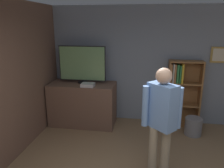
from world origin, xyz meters
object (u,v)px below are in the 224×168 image
at_px(waste_bin, 193,126).
at_px(bookshelf, 180,91).
at_px(game_console, 88,85).
at_px(person, 161,117).
at_px(television, 82,64).

bearing_deg(waste_bin, bookshelf, 119.96).
xyz_separation_m(game_console, bookshelf, (2.02, 0.49, -0.20)).
xyz_separation_m(bookshelf, person, (-0.54, -1.97, 0.21)).
relative_size(game_console, waste_bin, 0.75).
bearing_deg(person, bookshelf, 118.22).
bearing_deg(game_console, waste_bin, 1.06).
distance_m(television, person, 2.44).
bearing_deg(waste_bin, television, 174.86).
bearing_deg(waste_bin, person, -117.76).
bearing_deg(bookshelf, person, -105.37).
relative_size(television, waste_bin, 2.84).
bearing_deg(television, person, -46.37).
bearing_deg(bookshelf, game_console, -166.29).
xyz_separation_m(bookshelf, waste_bin, (0.26, -0.45, -0.63)).
height_order(person, waste_bin, person).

